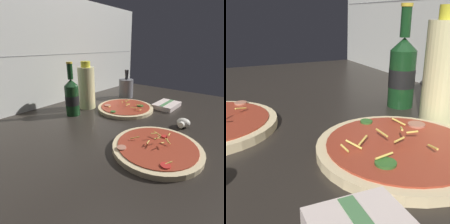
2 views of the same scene
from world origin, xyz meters
The scene contains 9 objects.
counter_slab centered at (0.00, 0.00, 1.25)cm, with size 160.00×90.00×2.50cm.
tile_backsplash centered at (0.00, 45.50, 30.00)cm, with size 160.00×1.13×60.00cm.
pizza_near centered at (-6.55, -23.29, 3.52)cm, with size 28.83×28.83×5.63cm.
pizza_far centered at (19.11, 7.10, 3.45)cm, with size 29.17×29.17×5.28cm.
beer_bottle centered at (-3.09, 23.04, 11.66)cm, with size 6.69×6.69×25.38cm.
oil_bottle centered at (8.70, 25.29, 13.89)cm, with size 8.78×8.78×24.77cm.
mushroom_left centered at (16.76, -24.09, 4.40)cm, with size 5.70×5.43×3.80cm.
utensil_crock centered at (39.38, 20.98, 8.62)cm, with size 9.30×9.30×17.96cm.
dish_towel centered at (36.76, -8.51, 3.71)cm, with size 15.71×11.12×2.56cm.
Camera 1 is at (-53.68, -43.00, 34.75)cm, focal length 28.00 mm.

